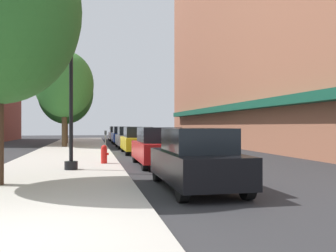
{
  "coord_description": "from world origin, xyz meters",
  "views": [
    {
      "loc": [
        1.24,
        -5.56,
        1.73
      ],
      "look_at": [
        6.43,
        19.41,
        1.71
      ],
      "focal_mm": 39.06,
      "sensor_mm": 36.0,
      "label": 1
    }
  ],
  "objects_px": {
    "lamppost": "(71,86)",
    "tree_far": "(66,93)",
    "car_blue": "(122,135)",
    "car_white": "(117,134)",
    "tree_near": "(64,84)",
    "car_red": "(158,147)",
    "car_yellow": "(137,141)",
    "fire_hydrant": "(104,154)",
    "parking_meter_near": "(106,138)",
    "car_silver": "(129,138)",
    "car_black": "(196,160)"
  },
  "relations": [
    {
      "from": "car_yellow",
      "to": "car_silver",
      "type": "bearing_deg",
      "value": 88.66
    },
    {
      "from": "lamppost",
      "to": "tree_near",
      "type": "distance_m",
      "value": 15.46
    },
    {
      "from": "car_yellow",
      "to": "car_blue",
      "type": "bearing_deg",
      "value": 88.66
    },
    {
      "from": "car_black",
      "to": "tree_far",
      "type": "bearing_deg",
      "value": 100.13
    },
    {
      "from": "car_silver",
      "to": "lamppost",
      "type": "bearing_deg",
      "value": -101.96
    },
    {
      "from": "parking_meter_near",
      "to": "car_yellow",
      "type": "bearing_deg",
      "value": -10.55
    },
    {
      "from": "lamppost",
      "to": "car_white",
      "type": "bearing_deg",
      "value": 82.89
    },
    {
      "from": "tree_far",
      "to": "tree_near",
      "type": "bearing_deg",
      "value": -87.04
    },
    {
      "from": "car_black",
      "to": "car_silver",
      "type": "bearing_deg",
      "value": 88.75
    },
    {
      "from": "lamppost",
      "to": "tree_far",
      "type": "distance_m",
      "value": 21.55
    },
    {
      "from": "car_blue",
      "to": "car_white",
      "type": "distance_m",
      "value": 7.08
    },
    {
      "from": "car_white",
      "to": "lamppost",
      "type": "bearing_deg",
      "value": -95.71
    },
    {
      "from": "car_red",
      "to": "car_white",
      "type": "distance_m",
      "value": 26.63
    },
    {
      "from": "tree_far",
      "to": "car_white",
      "type": "bearing_deg",
      "value": 52.82
    },
    {
      "from": "tree_far",
      "to": "lamppost",
      "type": "bearing_deg",
      "value": -85.58
    },
    {
      "from": "car_red",
      "to": "car_yellow",
      "type": "distance_m",
      "value": 7.16
    },
    {
      "from": "lamppost",
      "to": "car_yellow",
      "type": "bearing_deg",
      "value": 68.16
    },
    {
      "from": "parking_meter_near",
      "to": "car_blue",
      "type": "bearing_deg",
      "value": 80.79
    },
    {
      "from": "car_silver",
      "to": "car_white",
      "type": "bearing_deg",
      "value": 91.68
    },
    {
      "from": "lamppost",
      "to": "tree_far",
      "type": "relative_size",
      "value": 0.78
    },
    {
      "from": "fire_hydrant",
      "to": "tree_near",
      "type": "distance_m",
      "value": 14.27
    },
    {
      "from": "car_blue",
      "to": "car_white",
      "type": "xyz_separation_m",
      "value": [
        0.0,
        7.08,
        0.0
      ]
    },
    {
      "from": "parking_meter_near",
      "to": "car_red",
      "type": "bearing_deg",
      "value": -75.47
    },
    {
      "from": "car_black",
      "to": "car_silver",
      "type": "height_order",
      "value": "same"
    },
    {
      "from": "lamppost",
      "to": "car_silver",
      "type": "height_order",
      "value": "lamppost"
    },
    {
      "from": "car_silver",
      "to": "car_white",
      "type": "distance_m",
      "value": 13.73
    },
    {
      "from": "tree_near",
      "to": "lamppost",
      "type": "bearing_deg",
      "value": -85.0
    },
    {
      "from": "car_silver",
      "to": "car_white",
      "type": "height_order",
      "value": "same"
    },
    {
      "from": "tree_near",
      "to": "car_white",
      "type": "distance_m",
      "value": 14.43
    },
    {
      "from": "car_blue",
      "to": "fire_hydrant",
      "type": "bearing_deg",
      "value": -95.89
    },
    {
      "from": "fire_hydrant",
      "to": "car_yellow",
      "type": "height_order",
      "value": "car_yellow"
    },
    {
      "from": "parking_meter_near",
      "to": "tree_far",
      "type": "distance_m",
      "value": 13.27
    },
    {
      "from": "car_white",
      "to": "fire_hydrant",
      "type": "bearing_deg",
      "value": -93.53
    },
    {
      "from": "car_black",
      "to": "car_silver",
      "type": "xyz_separation_m",
      "value": [
        0.0,
        18.82,
        0.0
      ]
    },
    {
      "from": "lamppost",
      "to": "car_red",
      "type": "distance_m",
      "value": 4.56
    },
    {
      "from": "parking_meter_near",
      "to": "fire_hydrant",
      "type": "bearing_deg",
      "value": -92.51
    },
    {
      "from": "fire_hydrant",
      "to": "parking_meter_near",
      "type": "bearing_deg",
      "value": 87.49
    },
    {
      "from": "car_yellow",
      "to": "car_black",
      "type": "bearing_deg",
      "value": -91.34
    },
    {
      "from": "tree_far",
      "to": "car_white",
      "type": "xyz_separation_m",
      "value": [
        5.18,
        6.83,
        -3.99
      ]
    },
    {
      "from": "lamppost",
      "to": "car_black",
      "type": "height_order",
      "value": "lamppost"
    },
    {
      "from": "tree_near",
      "to": "car_white",
      "type": "xyz_separation_m",
      "value": [
        4.86,
        12.95,
        -4.12
      ]
    },
    {
      "from": "tree_far",
      "to": "car_red",
      "type": "xyz_separation_m",
      "value": [
        5.18,
        -19.8,
        -3.99
      ]
    },
    {
      "from": "tree_near",
      "to": "car_red",
      "type": "height_order",
      "value": "tree_near"
    },
    {
      "from": "parking_meter_near",
      "to": "car_silver",
      "type": "distance_m",
      "value": 5.71
    },
    {
      "from": "tree_near",
      "to": "car_white",
      "type": "relative_size",
      "value": 1.72
    },
    {
      "from": "tree_far",
      "to": "car_white",
      "type": "distance_m",
      "value": 9.45
    },
    {
      "from": "car_yellow",
      "to": "car_white",
      "type": "height_order",
      "value": "same"
    },
    {
      "from": "car_black",
      "to": "car_blue",
      "type": "height_order",
      "value": "same"
    },
    {
      "from": "fire_hydrant",
      "to": "car_white",
      "type": "xyz_separation_m",
      "value": [
        2.26,
        26.26,
        0.29
      ]
    },
    {
      "from": "car_blue",
      "to": "car_red",
      "type": "bearing_deg",
      "value": -89.16
    }
  ]
}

